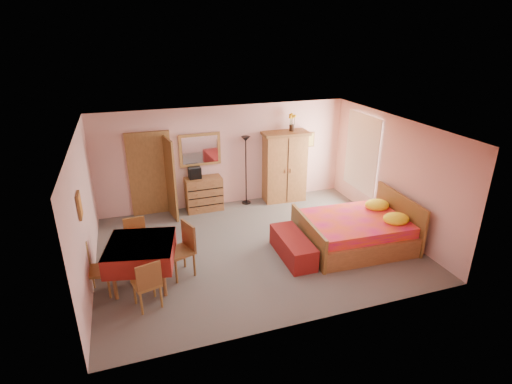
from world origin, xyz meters
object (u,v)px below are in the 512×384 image
object	(u,v)px
stereo	(195,173)
chair_north	(137,242)
wardrobe	(284,167)
floor_lamp	(246,171)
chair_west	(99,270)
chair_east	(179,251)
bench	(293,247)
dining_table	(143,263)
chair_south	(146,283)
chest_of_drawers	(204,194)
wall_mirror	(200,150)
sunflower_vase	(292,122)
bed	(355,223)

from	to	relation	value
stereo	chair_north	distance (m)	2.70
wardrobe	chair_north	distance (m)	4.48
wardrobe	floor_lamp	bearing A→B (deg)	178.42
chair_west	chair_east	size ratio (longest dim) A/B	0.91
bench	dining_table	size ratio (longest dim) A/B	1.20
dining_table	chair_south	world-z (taller)	chair_south
chest_of_drawers	stereo	xyz separation A→B (m)	(-0.19, 0.05, 0.58)
chair_south	chest_of_drawers	bearing A→B (deg)	49.12
wall_mirror	floor_lamp	size ratio (longest dim) A/B	0.57
sunflower_vase	bench	size ratio (longest dim) A/B	0.33
wardrobe	chair_south	size ratio (longest dim) A/B	2.07
chair_south	wall_mirror	bearing A→B (deg)	50.40
wardrobe	bench	distance (m)	3.06
chair_north	stereo	bearing A→B (deg)	-128.45
bed	chair_west	bearing A→B (deg)	-176.60
wall_mirror	bed	size ratio (longest dim) A/B	0.46
wall_mirror	bed	world-z (taller)	wall_mirror
floor_lamp	sunflower_vase	world-z (taller)	sunflower_vase
stereo	dining_table	xyz separation A→B (m)	(-1.51, -2.89, -0.59)
wall_mirror	floor_lamp	world-z (taller)	wall_mirror
bed	chair_west	distance (m)	5.13
chair_north	bed	bearing A→B (deg)	168.49
chair_south	chair_north	world-z (taller)	same
dining_table	stereo	bearing A→B (deg)	62.34
wall_mirror	chair_south	size ratio (longest dim) A/B	1.14
bed	dining_table	size ratio (longest dim) A/B	1.96
stereo	sunflower_vase	size ratio (longest dim) A/B	0.67
chair_north	chair_west	size ratio (longest dim) A/B	0.97
sunflower_vase	bed	bearing A→B (deg)	-84.05
wall_mirror	bench	world-z (taller)	wall_mirror
bed	chest_of_drawers	bearing A→B (deg)	136.12
wall_mirror	dining_table	bearing A→B (deg)	-120.95
chair_north	chair_east	size ratio (longest dim) A/B	0.88
bed	chair_east	xyz separation A→B (m)	(-3.71, 0.04, -0.01)
bench	dining_table	distance (m)	2.96
wardrobe	dining_table	xyz separation A→B (m)	(-3.90, -2.80, -0.52)
wall_mirror	stereo	size ratio (longest dim) A/B	3.41
chair_south	floor_lamp	bearing A→B (deg)	36.31
stereo	floor_lamp	distance (m)	1.34
wardrobe	chair_south	distance (m)	5.24
chest_of_drawers	wardrobe	world-z (taller)	wardrobe
wall_mirror	wardrobe	xyz separation A→B (m)	(2.19, -0.24, -0.61)
floor_lamp	wardrobe	distance (m)	1.05
wall_mirror	sunflower_vase	xyz separation A→B (m)	(2.38, -0.19, 0.57)
stereo	bed	size ratio (longest dim) A/B	0.14
stereo	chest_of_drawers	bearing A→B (deg)	-15.58
dining_table	chair_west	world-z (taller)	chair_west
bench	chair_east	bearing A→B (deg)	178.07
wardrobe	chair_west	xyz separation A→B (m)	(-4.64, -2.86, -0.47)
wardrobe	chair_south	xyz separation A→B (m)	(-3.88, -3.48, -0.49)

